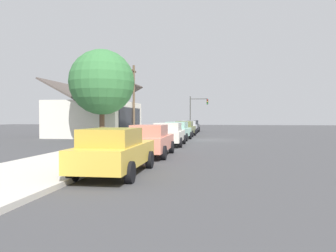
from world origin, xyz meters
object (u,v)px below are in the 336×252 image
at_px(shade_tree, 102,82).
at_px(traffic_light_main, 197,107).
at_px(car_mustard, 115,151).
at_px(car_olive, 185,129).
at_px(car_ivory, 169,134).
at_px(car_coral, 151,140).
at_px(car_charcoal, 193,126).
at_px(fire_hydrant_red, 136,141).
at_px(utility_pole_wooden, 134,99).
at_px(car_seafoam, 177,131).
at_px(car_silver, 189,127).

height_order(shade_tree, traffic_light_main, shade_tree).
bearing_deg(car_mustard, shade_tree, 21.15).
distance_m(car_olive, shade_tree, 10.55).
bearing_deg(shade_tree, traffic_light_main, -15.47).
bearing_deg(car_ivory, car_olive, -0.84).
bearing_deg(car_coral, car_ivory, -0.43).
height_order(car_coral, traffic_light_main, traffic_light_main).
distance_m(car_mustard, car_olive, 23.18).
distance_m(car_charcoal, fire_hydrant_red, 25.83).
bearing_deg(utility_pole_wooden, shade_tree, 173.76).
height_order(car_mustard, car_seafoam, same).
relative_size(car_charcoal, shade_tree, 0.58).
height_order(car_coral, car_silver, same).
relative_size(car_ivory, traffic_light_main, 0.91).
height_order(car_silver, car_charcoal, same).
distance_m(car_ivory, car_silver, 17.55).
height_order(car_olive, car_charcoal, same).
height_order(car_mustard, car_olive, same).
xyz_separation_m(car_coral, car_silver, (23.83, 0.26, -0.00)).
relative_size(car_coral, shade_tree, 0.62).
xyz_separation_m(utility_pole_wooden, fire_hydrant_red, (-14.43, -4.00, -3.43)).
relative_size(car_charcoal, traffic_light_main, 0.86).
relative_size(car_ivory, car_silver, 1.06).
height_order(car_mustard, car_charcoal, same).
bearing_deg(car_silver, utility_pole_wooden, 137.79).
bearing_deg(fire_hydrant_red, car_olive, -5.69).
bearing_deg(shade_tree, utility_pole_wooden, -6.24).
xyz_separation_m(car_seafoam, shade_tree, (-1.58, 6.22, 4.10)).
xyz_separation_m(car_mustard, car_ivory, (11.69, -0.05, 0.00)).
bearing_deg(car_olive, car_silver, 2.15).
height_order(car_seafoam, car_silver, same).
distance_m(car_seafoam, traffic_light_main, 21.96).
bearing_deg(car_seafoam, shade_tree, 106.59).
bearing_deg(car_silver, car_mustard, 179.17).
relative_size(car_silver, shade_tree, 0.58).
distance_m(car_ivory, traffic_light_main, 27.55).
distance_m(car_seafoam, car_charcoal, 17.17).
bearing_deg(car_seafoam, car_ivory, -176.44).
relative_size(car_ivory, utility_pole_wooden, 0.63).
bearing_deg(traffic_light_main, car_charcoal, 176.19).
height_order(car_coral, car_seafoam, same).
height_order(car_silver, shade_tree, shade_tree).
distance_m(car_charcoal, utility_pole_wooden, 12.94).
relative_size(car_seafoam, traffic_light_main, 0.85).
distance_m(car_mustard, car_ivory, 11.69).
xyz_separation_m(car_olive, fire_hydrant_red, (-14.49, 1.44, -0.32)).
bearing_deg(car_charcoal, utility_pole_wooden, 152.69).
bearing_deg(car_mustard, traffic_light_main, -0.91).
bearing_deg(car_ivory, utility_pole_wooden, 24.56).
bearing_deg(car_charcoal, car_mustard, 178.12).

